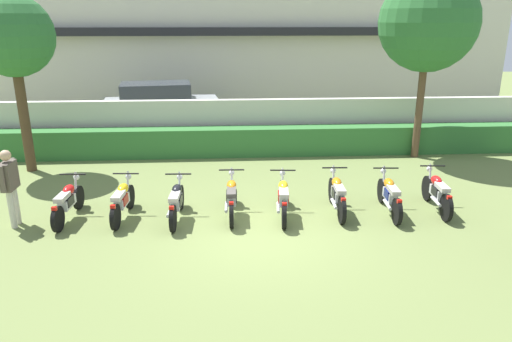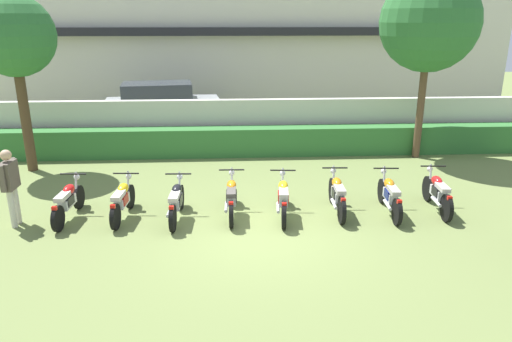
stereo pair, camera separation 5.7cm
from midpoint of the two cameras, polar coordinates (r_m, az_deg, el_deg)
name	(u,v)px [view 1 (the left image)]	position (r m, az deg, el deg)	size (l,w,h in m)	color
ground	(260,233)	(10.29, 0.29, -7.40)	(60.00, 60.00, 0.00)	olive
building	(237,33)	(25.69, -2.32, 15.99)	(25.44, 6.50, 7.12)	beige
compound_wall	(246,125)	(16.45, -1.34, 5.50)	(24.17, 0.30, 1.74)	beige
hedge_row	(247,141)	(15.86, -1.22, 3.53)	(19.33, 0.70, 0.93)	#337033
parked_car	(161,107)	(19.84, -11.34, 7.49)	(4.70, 2.55, 1.89)	#9EA3A8
tree_near_inspector	(12,37)	(15.27, -27.06, 13.96)	(2.28, 2.28, 5.04)	#4C3823
tree_far_side	(428,23)	(16.04, 19.67, 16.23)	(2.98, 2.98, 5.72)	brown
motorcycle_in_row_0	(68,201)	(11.60, -21.58, -3.38)	(0.60, 1.86, 0.94)	black
motorcycle_in_row_1	(122,200)	(11.27, -15.73, -3.36)	(0.60, 1.81, 0.95)	black
motorcycle_in_row_2	(176,201)	(10.94, -9.57, -3.56)	(0.60, 1.86, 0.95)	black
motorcycle_in_row_3	(232,197)	(11.04, -3.06, -3.10)	(0.60, 1.94, 0.96)	black
motorcycle_in_row_4	(283,198)	(11.00, 3.09, -3.17)	(0.60, 1.95, 0.96)	black
motorcycle_in_row_5	(337,194)	(11.34, 9.46, -2.72)	(0.60, 1.89, 0.97)	black
motorcycle_in_row_6	(390,195)	(11.58, 15.43, -2.74)	(0.60, 1.94, 0.96)	black
motorcycle_in_row_7	(437,192)	(12.08, 20.57, -2.35)	(0.60, 1.91, 0.97)	black
inspector_person	(10,182)	(11.57, -27.32, -1.12)	(0.23, 0.69, 1.72)	beige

